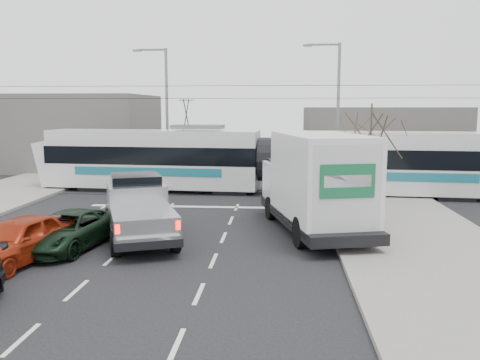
# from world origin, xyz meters

# --- Properties ---
(ground) EXTENTS (120.00, 120.00, 0.00)m
(ground) POSITION_xyz_m (0.00, 0.00, 0.00)
(ground) COLOR black
(ground) RESTS_ON ground
(sidewalk_right) EXTENTS (6.00, 60.00, 0.15)m
(sidewalk_right) POSITION_xyz_m (9.00, 0.00, 0.07)
(sidewalk_right) COLOR gray
(sidewalk_right) RESTS_ON ground
(rails) EXTENTS (60.00, 1.60, 0.03)m
(rails) POSITION_xyz_m (0.00, 10.00, 0.01)
(rails) COLOR #33302D
(rails) RESTS_ON ground
(building_left) EXTENTS (14.00, 10.00, 6.00)m
(building_left) POSITION_xyz_m (-14.00, 22.00, 3.00)
(building_left) COLOR #65605B
(building_left) RESTS_ON ground
(building_right) EXTENTS (12.00, 10.00, 5.00)m
(building_right) POSITION_xyz_m (12.00, 24.00, 2.50)
(building_right) COLOR #65605B
(building_right) RESTS_ON ground
(bare_tree) EXTENTS (2.40, 2.40, 5.00)m
(bare_tree) POSITION_xyz_m (7.60, 2.50, 3.79)
(bare_tree) COLOR #47382B
(bare_tree) RESTS_ON ground
(traffic_signal) EXTENTS (0.44, 0.44, 3.60)m
(traffic_signal) POSITION_xyz_m (6.47, 6.50, 2.74)
(traffic_signal) COLOR black
(traffic_signal) RESTS_ON ground
(street_lamp_near) EXTENTS (2.38, 0.25, 9.00)m
(street_lamp_near) POSITION_xyz_m (7.31, 14.00, 5.11)
(street_lamp_near) COLOR slate
(street_lamp_near) RESTS_ON ground
(street_lamp_far) EXTENTS (2.38, 0.25, 9.00)m
(street_lamp_far) POSITION_xyz_m (-4.19, 16.00, 5.11)
(street_lamp_far) COLOR slate
(street_lamp_far) RESTS_ON ground
(catenary) EXTENTS (60.00, 0.20, 7.00)m
(catenary) POSITION_xyz_m (0.00, 10.00, 3.88)
(catenary) COLOR black
(catenary) RESTS_ON ground
(tram) EXTENTS (26.63, 4.77, 5.41)m
(tram) POSITION_xyz_m (3.06, 10.44, 1.92)
(tram) COLOR silver
(tram) RESTS_ON ground
(silver_pickup) EXTENTS (4.37, 6.79, 2.34)m
(silver_pickup) POSITION_xyz_m (-1.59, -0.14, 1.16)
(silver_pickup) COLOR black
(silver_pickup) RESTS_ON ground
(box_truck) EXTENTS (4.55, 8.38, 3.98)m
(box_truck) POSITION_xyz_m (5.27, 1.12, 1.97)
(box_truck) COLOR black
(box_truck) RESTS_ON ground
(navy_pickup) EXTENTS (3.53, 6.07, 2.41)m
(navy_pickup) POSITION_xyz_m (5.40, 4.29, 1.19)
(navy_pickup) COLOR black
(navy_pickup) RESTS_ON ground
(green_car) EXTENTS (2.89, 4.98, 1.30)m
(green_car) POSITION_xyz_m (-3.64, -1.89, 0.65)
(green_car) COLOR black
(green_car) RESTS_ON ground
(red_car) EXTENTS (2.67, 4.70, 1.51)m
(red_car) POSITION_xyz_m (-4.55, -3.66, 0.75)
(red_car) COLOR #9A250E
(red_car) RESTS_ON ground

